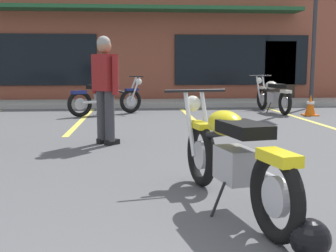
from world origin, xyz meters
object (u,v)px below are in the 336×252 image
at_px(motorcycle_red_sportbike, 107,97).
at_px(helmet_on_pavement, 310,239).
at_px(motorcycle_foreground_classic, 230,155).
at_px(traffic_cone, 310,105).
at_px(motorcycle_silver_naked, 273,95).
at_px(person_in_shorts_foreground, 105,84).

xyz_separation_m(motorcycle_red_sportbike, helmet_on_pavement, (1.79, -8.24, -0.33)).
height_order(motorcycle_foreground_classic, helmet_on_pavement, motorcycle_foreground_classic).
height_order(helmet_on_pavement, traffic_cone, traffic_cone).
xyz_separation_m(motorcycle_foreground_classic, helmet_on_pavement, (0.28, -1.00, -0.33)).
relative_size(motorcycle_red_sportbike, motorcycle_silver_naked, 0.88).
height_order(motorcycle_silver_naked, traffic_cone, motorcycle_silver_naked).
bearing_deg(motorcycle_silver_naked, traffic_cone, -52.26).
bearing_deg(motorcycle_foreground_classic, helmet_on_pavement, -74.20).
relative_size(motorcycle_foreground_classic, person_in_shorts_foreground, 1.25).
bearing_deg(motorcycle_silver_naked, helmet_on_pavement, -107.05).
relative_size(motorcycle_foreground_classic, traffic_cone, 3.94).
distance_m(motorcycle_foreground_classic, helmet_on_pavement, 1.09).
height_order(motorcycle_silver_naked, person_in_shorts_foreground, person_in_shorts_foreground).
xyz_separation_m(motorcycle_red_sportbike, person_in_shorts_foreground, (0.24, -4.12, 0.49)).
bearing_deg(person_in_shorts_foreground, motorcycle_foreground_classic, -67.93).
xyz_separation_m(motorcycle_silver_naked, person_in_shorts_foreground, (-4.16, -4.42, 0.49)).
bearing_deg(motorcycle_red_sportbike, person_in_shorts_foreground, -86.65).
relative_size(person_in_shorts_foreground, traffic_cone, 3.16).
relative_size(motorcycle_foreground_classic, motorcycle_silver_naked, 0.99).
bearing_deg(traffic_cone, helmet_on_pavement, -113.28).
bearing_deg(motorcycle_red_sportbike, motorcycle_foreground_classic, -78.27).
bearing_deg(motorcycle_red_sportbike, helmet_on_pavement, -77.77).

